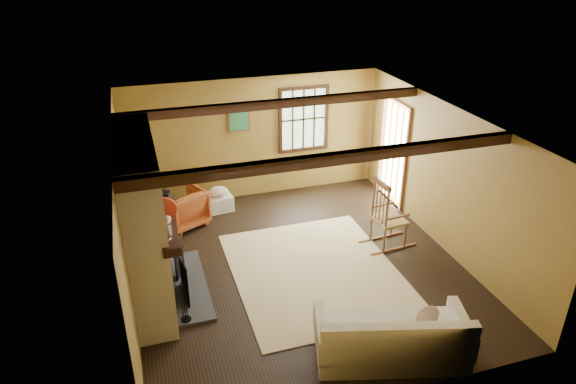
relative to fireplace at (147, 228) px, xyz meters
name	(u,v)px	position (x,y,z in m)	size (l,w,h in m)	color
ground	(299,267)	(2.23, 0.00, -1.10)	(5.50, 5.50, 0.00)	black
room_envelope	(308,165)	(2.45, 0.26, 0.53)	(5.02, 5.52, 2.44)	olive
fireplace	(147,228)	(0.00, 0.00, 0.00)	(1.02, 2.30, 2.40)	#A24B3E
rug	(315,271)	(2.43, -0.20, -1.10)	(2.50, 3.00, 0.01)	#D3BB8D
rocking_chair	(387,218)	(3.84, 0.20, -0.59)	(0.92, 0.54, 1.22)	tan
sofa	(392,340)	(2.69, -2.20, -0.84)	(2.01, 1.28, 0.75)	beige
firewood_pile	(154,205)	(0.19, 2.60, -0.97)	(0.74, 0.13, 0.27)	#513322
laundry_basket	(219,203)	(1.38, 2.29, -0.95)	(0.50, 0.38, 0.30)	silver
basket_pillow	(218,191)	(1.38, 2.29, -0.71)	(0.38, 0.30, 0.19)	beige
armchair	(183,207)	(0.66, 1.93, -0.76)	(0.73, 0.75, 0.69)	#BF6026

